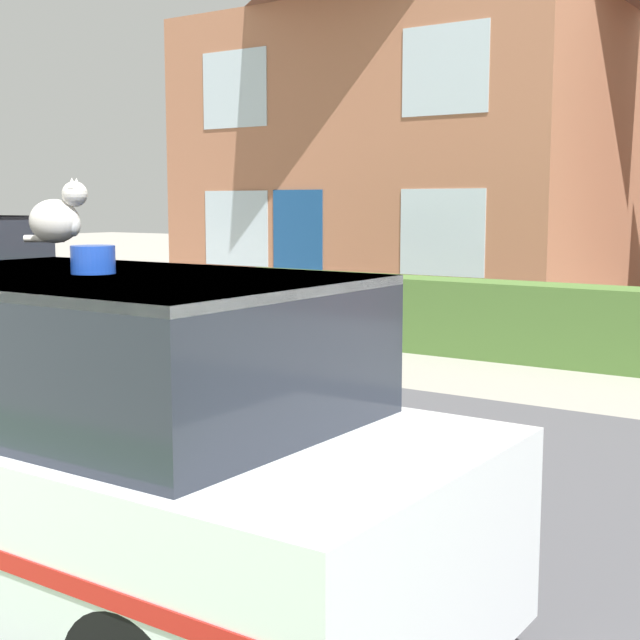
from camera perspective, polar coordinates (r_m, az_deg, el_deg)
road_strip at (r=6.42m, az=-7.94°, el=-9.56°), size 28.00×6.59×0.01m
garden_hedge at (r=10.73m, az=16.08°, el=-0.38°), size 9.96×0.66×0.93m
police_car at (r=4.32m, az=-16.13°, el=-7.86°), size 4.19×1.60×1.69m
cat at (r=4.27m, az=-16.37°, el=6.36°), size 0.35×0.26×0.30m
house_left at (r=16.99m, az=6.14°, el=13.71°), size 7.62×5.87×7.31m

